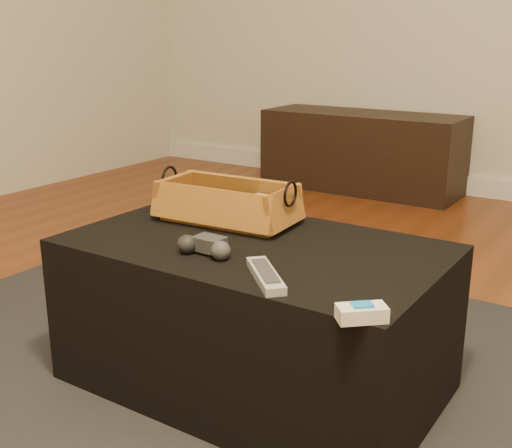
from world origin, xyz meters
The scene contains 11 objects.
floor centered at (0.00, 0.00, -0.01)m, with size 5.00×5.50×0.01m, color brown.
baseboard centered at (0.00, 2.73, 0.06)m, with size 5.00×0.04×0.12m, color white.
media_cabinet centered at (-0.71, 2.51, 0.25)m, with size 1.25×0.45×0.49m, color black.
area_rug centered at (0.05, 0.07, 0.01)m, with size 2.60×2.00×0.01m, color black.
ottoman centered at (0.05, 0.12, 0.22)m, with size 1.00×0.60×0.42m, color black.
tv_remote centered at (-0.15, 0.23, 0.46)m, with size 0.22×0.05×0.02m, color black.
cloth_bundle centered at (-0.02, 0.28, 0.48)m, with size 0.12×0.08×0.06m, color tan.
wicker_basket centered at (-0.13, 0.24, 0.48)m, with size 0.43×0.25×0.15m.
game_controller centered at (0.01, -0.03, 0.46)m, with size 0.15×0.09×0.05m.
silver_remote centered at (0.22, -0.09, 0.44)m, with size 0.18×0.18×0.02m.
cream_gadget centered at (0.49, -0.17, 0.45)m, with size 0.10×0.10×0.04m.
Camera 1 is at (0.95, -1.24, 0.97)m, focal length 45.00 mm.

